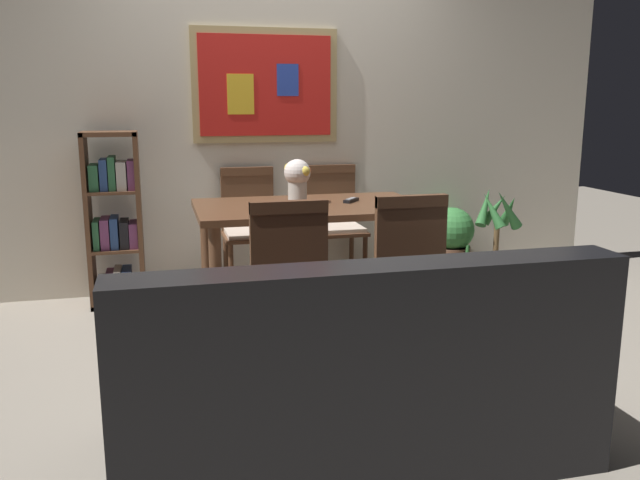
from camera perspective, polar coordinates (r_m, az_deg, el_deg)
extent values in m
plane|color=gray|center=(3.76, -0.20, -9.49)|extent=(12.00, 12.00, 0.00)
cube|color=beige|center=(4.92, -4.30, 11.03)|extent=(5.20, 0.10, 2.60)
cube|color=tan|center=(4.85, -4.74, 13.19)|extent=(1.05, 0.02, 0.80)
cube|color=red|center=(4.83, -4.71, 13.20)|extent=(0.95, 0.01, 0.70)
cube|color=gold|center=(4.80, -6.90, 12.44)|extent=(0.19, 0.00, 0.28)
cube|color=#263FA5|center=(4.86, -2.81, 13.69)|extent=(0.16, 0.00, 0.23)
cube|color=brown|center=(4.08, -0.86, 2.83)|extent=(1.40, 0.86, 0.04)
cylinder|color=brown|center=(3.72, -8.99, -4.11)|extent=(0.07, 0.07, 0.71)
cylinder|color=brown|center=(4.02, 8.99, -2.92)|extent=(0.07, 0.07, 0.71)
cylinder|color=brown|center=(4.40, -9.81, -1.66)|extent=(0.07, 0.07, 0.71)
cylinder|color=brown|center=(4.65, 5.66, -0.80)|extent=(0.07, 0.07, 0.71)
cube|color=brown|center=(4.84, 1.42, 0.77)|extent=(0.40, 0.40, 0.03)
cube|color=beige|center=(4.84, 1.43, 1.09)|extent=(0.36, 0.36, 0.03)
cylinder|color=brown|center=(5.10, 2.75, -1.26)|extent=(0.04, 0.04, 0.42)
cylinder|color=brown|center=(5.01, -0.98, -1.48)|extent=(0.04, 0.04, 0.42)
cylinder|color=brown|center=(4.78, 3.92, -2.16)|extent=(0.04, 0.04, 0.42)
cylinder|color=brown|center=(4.69, -0.04, -2.41)|extent=(0.04, 0.04, 0.42)
cube|color=brown|center=(4.97, 0.89, 3.90)|extent=(0.38, 0.04, 0.46)
cube|color=brown|center=(4.95, 0.89, 6.20)|extent=(0.38, 0.05, 0.06)
cube|color=brown|center=(3.42, -3.24, -4.00)|extent=(0.40, 0.40, 0.03)
cube|color=beige|center=(3.41, -3.25, -3.56)|extent=(0.36, 0.36, 0.03)
cylinder|color=brown|center=(3.30, -5.56, -8.73)|extent=(0.04, 0.04, 0.42)
cylinder|color=brown|center=(3.37, 0.23, -8.27)|extent=(0.04, 0.04, 0.42)
cylinder|color=brown|center=(3.62, -6.37, -6.87)|extent=(0.04, 0.04, 0.42)
cylinder|color=brown|center=(3.68, -1.08, -6.49)|extent=(0.04, 0.04, 0.42)
cube|color=brown|center=(3.19, -2.68, -0.67)|extent=(0.38, 0.04, 0.46)
cube|color=brown|center=(3.15, -2.72, 2.88)|extent=(0.38, 0.05, 0.06)
cube|color=brown|center=(3.62, 6.71, -3.16)|extent=(0.40, 0.40, 0.03)
cube|color=beige|center=(3.61, 6.72, -2.74)|extent=(0.36, 0.36, 0.03)
cylinder|color=brown|center=(3.48, 4.96, -7.64)|extent=(0.04, 0.04, 0.42)
cylinder|color=brown|center=(3.60, 10.13, -7.11)|extent=(0.04, 0.04, 0.42)
cylinder|color=brown|center=(3.78, 3.29, -5.98)|extent=(0.04, 0.04, 0.42)
cylinder|color=brown|center=(3.89, 8.09, -5.56)|extent=(0.04, 0.04, 0.42)
cube|color=brown|center=(3.40, 7.87, 0.02)|extent=(0.38, 0.04, 0.46)
cube|color=brown|center=(3.37, 7.97, 3.36)|extent=(0.38, 0.05, 0.06)
cube|color=brown|center=(4.69, -5.95, 0.33)|extent=(0.40, 0.40, 0.03)
cube|color=beige|center=(4.68, -5.96, 0.66)|extent=(0.36, 0.36, 0.03)
cylinder|color=brown|center=(4.93, -4.22, -1.75)|extent=(0.04, 0.04, 0.42)
cylinder|color=brown|center=(4.88, -8.15, -1.97)|extent=(0.04, 0.04, 0.42)
cylinder|color=brown|center=(4.60, -3.49, -2.72)|extent=(0.04, 0.04, 0.42)
cylinder|color=brown|center=(4.55, -7.70, -2.97)|extent=(0.04, 0.04, 0.42)
cube|color=brown|center=(4.82, -6.32, 3.57)|extent=(0.38, 0.04, 0.46)
cube|color=brown|center=(4.80, -6.37, 5.94)|extent=(0.38, 0.05, 0.06)
cube|color=black|center=(2.71, 2.55, -13.77)|extent=(1.80, 0.84, 0.40)
cube|color=black|center=(2.27, 4.97, -7.57)|extent=(1.80, 0.20, 0.44)
cube|color=black|center=(2.50, -15.73, -8.82)|extent=(0.18, 0.80, 0.22)
cube|color=black|center=(2.92, 18.13, -5.93)|extent=(0.18, 0.80, 0.22)
cube|color=#B78C33|center=(2.32, -6.90, -8.71)|extent=(0.32, 0.16, 0.33)
cube|color=maroon|center=(2.41, 3.86, -7.84)|extent=(0.32, 0.16, 0.33)
cube|color=brown|center=(4.66, -19.42, 1.56)|extent=(0.03, 0.28, 1.18)
cube|color=brown|center=(4.64, -15.36, 1.77)|extent=(0.03, 0.28, 1.18)
cube|color=brown|center=(4.78, -16.97, -5.15)|extent=(0.36, 0.28, 0.03)
cube|color=brown|center=(4.58, -17.85, 8.76)|extent=(0.36, 0.28, 0.03)
cube|color=brown|center=(4.68, -17.25, -0.71)|extent=(0.30, 0.28, 0.02)
cube|color=brown|center=(4.61, -17.55, 4.07)|extent=(0.30, 0.28, 0.02)
cube|color=beige|center=(4.76, -18.37, -4.08)|extent=(0.05, 0.22, 0.17)
cube|color=#7F3F72|center=(4.75, -17.71, -3.82)|extent=(0.05, 0.22, 0.21)
cube|color=beige|center=(4.74, -17.07, -3.67)|extent=(0.05, 0.22, 0.23)
cube|color=#2D4C8C|center=(4.74, -16.34, -3.66)|extent=(0.06, 0.22, 0.22)
cube|color=#337247|center=(4.67, -18.78, 0.50)|extent=(0.04, 0.22, 0.19)
cube|color=#7F3F72|center=(4.66, -18.10, 0.59)|extent=(0.06, 0.22, 0.20)
cube|color=#2D4C8C|center=(4.66, -17.37, 0.67)|extent=(0.05, 0.22, 0.21)
cube|color=black|center=(4.66, -16.58, 0.55)|extent=(0.06, 0.22, 0.18)
cube|color=#7F3F72|center=(4.66, -15.85, 0.50)|extent=(0.05, 0.22, 0.17)
cube|color=#337247|center=(4.61, -18.97, 5.17)|extent=(0.06, 0.22, 0.17)
cube|color=#2D4C8C|center=(4.61, -18.21, 5.42)|extent=(0.05, 0.22, 0.21)
cube|color=#337247|center=(4.60, -17.57, 5.56)|extent=(0.04, 0.22, 0.22)
cube|color=beige|center=(4.60, -16.81, 5.40)|extent=(0.06, 0.22, 0.19)
cube|color=#7F3F72|center=(4.60, -16.01, 5.49)|extent=(0.05, 0.22, 0.20)
cylinder|color=brown|center=(5.30, 11.27, -1.91)|extent=(0.29, 0.29, 0.26)
cylinder|color=#332319|center=(5.27, 11.32, -0.66)|extent=(0.26, 0.26, 0.02)
sphere|color=#387F3D|center=(5.24, 11.39, 0.91)|extent=(0.34, 0.34, 0.34)
cylinder|color=#387F3D|center=(5.18, 12.61, -2.01)|extent=(0.03, 0.03, 0.29)
cylinder|color=#387F3D|center=(5.43, 12.18, -1.17)|extent=(0.03, 0.03, 0.25)
cylinder|color=brown|center=(4.99, 14.86, -3.17)|extent=(0.28, 0.28, 0.22)
cylinder|color=#332319|center=(4.97, 14.92, -2.06)|extent=(0.25, 0.25, 0.02)
cylinder|color=brown|center=(4.93, 15.02, -0.34)|extent=(0.04, 0.04, 0.28)
cone|color=#2D6B33|center=(4.93, 16.06, 2.50)|extent=(0.09, 0.21, 0.25)
cone|color=#2D6B33|center=(4.97, 14.89, 2.60)|extent=(0.22, 0.12, 0.25)
cone|color=#2D6B33|center=(4.91, 14.11, 2.82)|extent=(0.22, 0.21, 0.29)
cone|color=#2D6B33|center=(4.81, 14.73, 2.48)|extent=(0.18, 0.22, 0.27)
cone|color=#2D6B33|center=(4.80, 15.98, 2.57)|extent=(0.25, 0.12, 0.30)
cylinder|color=beige|center=(4.12, -1.97, 4.15)|extent=(0.12, 0.12, 0.13)
sphere|color=silver|center=(4.10, -1.98, 5.88)|extent=(0.16, 0.16, 0.16)
sphere|color=#EACC4C|center=(4.15, -2.60, 6.20)|extent=(0.08, 0.08, 0.08)
sphere|color=#EACC4C|center=(4.06, -1.32, 5.98)|extent=(0.06, 0.06, 0.06)
sphere|color=#D86633|center=(4.13, -1.18, 6.01)|extent=(0.06, 0.06, 0.06)
cube|color=black|center=(4.18, 2.71, 3.46)|extent=(0.13, 0.15, 0.02)
cube|color=gray|center=(4.18, 2.72, 3.62)|extent=(0.09, 0.10, 0.00)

